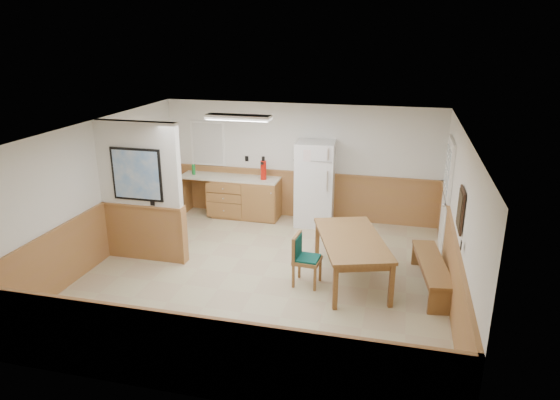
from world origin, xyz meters
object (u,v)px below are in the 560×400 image
(refrigerator, at_px, (315,184))
(dining_bench, at_px, (432,268))
(dining_chair, at_px, (302,256))
(soap_bottle, at_px, (194,169))
(fire_extinguisher, at_px, (263,169))
(dining_table, at_px, (351,243))

(refrigerator, relative_size, dining_bench, 1.00)
(refrigerator, xyz_separation_m, dining_chair, (0.28, -2.71, -0.40))
(refrigerator, distance_m, soap_bottle, 2.74)
(refrigerator, distance_m, fire_extinguisher, 1.15)
(dining_bench, relative_size, soap_bottle, 7.66)
(refrigerator, relative_size, dining_chair, 2.10)
(dining_table, xyz_separation_m, dining_chair, (-0.75, -0.31, -0.17))
(dining_table, distance_m, soap_bottle, 4.50)
(dining_table, height_order, fire_extinguisher, fire_extinguisher)
(dining_bench, xyz_separation_m, fire_extinguisher, (-3.44, 2.37, 0.77))
(dining_table, bearing_deg, refrigerator, 95.10)
(dining_bench, xyz_separation_m, dining_chair, (-2.03, -0.36, 0.15))
(refrigerator, bearing_deg, fire_extinguisher, 174.88)
(fire_extinguisher, bearing_deg, dining_table, -56.89)
(soap_bottle, bearing_deg, dining_bench, -25.18)
(dining_table, height_order, dining_chair, dining_chair)
(dining_bench, height_order, soap_bottle, soap_bottle)
(dining_chair, height_order, soap_bottle, soap_bottle)
(dining_bench, bearing_deg, refrigerator, 127.01)
(refrigerator, distance_m, dining_chair, 2.75)
(refrigerator, distance_m, dining_bench, 3.34)
(dining_chair, bearing_deg, fire_extinguisher, 121.40)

